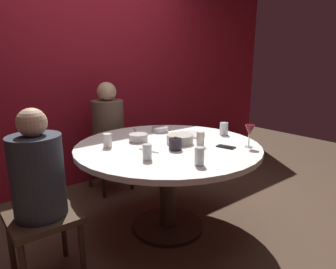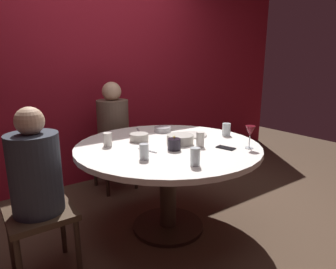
{
  "view_description": "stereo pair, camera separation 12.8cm",
  "coord_description": "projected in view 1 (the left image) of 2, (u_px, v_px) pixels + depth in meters",
  "views": [
    {
      "loc": [
        -1.41,
        -1.77,
        1.39
      ],
      "look_at": [
        0.0,
        0.0,
        0.83
      ],
      "focal_mm": 31.31,
      "sensor_mm": 36.0,
      "label": 1
    },
    {
      "loc": [
        -1.31,
        -1.85,
        1.39
      ],
      "look_at": [
        0.0,
        0.0,
        0.83
      ],
      "focal_mm": 31.31,
      "sensor_mm": 36.0,
      "label": 2
    }
  ],
  "objects": [
    {
      "name": "knife_near_plate",
      "position": [
        135.0,
        131.0,
        2.8
      ],
      "size": [
        0.08,
        0.17,
        0.01
      ],
      "primitive_type": "cube",
      "rotation": [
        0.0,
        0.0,
        -0.39
      ],
      "color": "#B7B7BC",
      "rests_on": "dining_table"
    },
    {
      "name": "seated_diner_left",
      "position": [
        38.0,
        179.0,
        1.76
      ],
      "size": [
        0.4,
        0.4,
        1.14
      ],
      "rotation": [
        0.0,
        0.0,
        6.28
      ],
      "color": "#3F2D1E",
      "rests_on": "ground"
    },
    {
      "name": "bowl_salad_center",
      "position": [
        180.0,
        139.0,
        2.37
      ],
      "size": [
        0.22,
        0.22,
        0.07
      ],
      "primitive_type": "cylinder",
      "color": "#B2ADA3",
      "rests_on": "dining_table"
    },
    {
      "name": "candle_holder",
      "position": [
        175.0,
        144.0,
        2.19
      ],
      "size": [
        0.1,
        0.1,
        0.11
      ],
      "color": "black",
      "rests_on": "dining_table"
    },
    {
      "name": "cup_near_candle",
      "position": [
        200.0,
        139.0,
        2.29
      ],
      "size": [
        0.06,
        0.06,
        0.12
      ],
      "primitive_type": "cylinder",
      "color": "silver",
      "rests_on": "dining_table"
    },
    {
      "name": "dinner_plate",
      "position": [
        191.0,
        134.0,
        2.64
      ],
      "size": [
        0.26,
        0.26,
        0.01
      ],
      "primitive_type": "cylinder",
      "color": "silver",
      "rests_on": "dining_table"
    },
    {
      "name": "bowl_small_white",
      "position": [
        138.0,
        138.0,
        2.43
      ],
      "size": [
        0.16,
        0.16,
        0.06
      ],
      "primitive_type": "cylinder",
      "color": "#B2ADA3",
      "rests_on": "dining_table"
    },
    {
      "name": "cell_phone",
      "position": [
        226.0,
        147.0,
        2.26
      ],
      "size": [
        0.1,
        0.15,
        0.01
      ],
      "primitive_type": "cube",
      "rotation": [
        0.0,
        0.0,
        0.26
      ],
      "color": "black",
      "rests_on": "dining_table"
    },
    {
      "name": "back_wall",
      "position": [
        89.0,
        70.0,
        3.31
      ],
      "size": [
        6.0,
        0.1,
        2.6
      ],
      "primitive_type": "cube",
      "color": "maroon",
      "rests_on": "ground"
    },
    {
      "name": "ground_plane",
      "position": [
        168.0,
        227.0,
        2.53
      ],
      "size": [
        8.0,
        8.0,
        0.0
      ],
      "primitive_type": "plane",
      "color": "#4C3828"
    },
    {
      "name": "wine_glass",
      "position": [
        250.0,
        131.0,
        2.24
      ],
      "size": [
        0.08,
        0.08,
        0.18
      ],
      "color": "silver",
      "rests_on": "dining_table"
    },
    {
      "name": "cup_far_edge",
      "position": [
        199.0,
        156.0,
        1.86
      ],
      "size": [
        0.06,
        0.06,
        0.12
      ],
      "primitive_type": "cylinder",
      "color": "silver",
      "rests_on": "dining_table"
    },
    {
      "name": "cup_center_front",
      "position": [
        224.0,
        129.0,
        2.65
      ],
      "size": [
        0.07,
        0.07,
        0.11
      ],
      "primitive_type": "cylinder",
      "color": "silver",
      "rests_on": "dining_table"
    },
    {
      "name": "fork_near_plate",
      "position": [
        149.0,
        151.0,
        2.17
      ],
      "size": [
        0.07,
        0.18,
        0.01
      ],
      "primitive_type": "cube",
      "rotation": [
        0.0,
        0.0,
        0.28
      ],
      "color": "#B7B7BC",
      "rests_on": "dining_table"
    },
    {
      "name": "bowl_serving_large",
      "position": [
        160.0,
        129.0,
        2.76
      ],
      "size": [
        0.16,
        0.16,
        0.05
      ],
      "primitive_type": "cylinder",
      "color": "#B7B7BC",
      "rests_on": "dining_table"
    },
    {
      "name": "cup_by_left_diner",
      "position": [
        147.0,
        152.0,
        1.97
      ],
      "size": [
        0.06,
        0.06,
        0.11
      ],
      "primitive_type": "cylinder",
      "color": "silver",
      "rests_on": "dining_table"
    },
    {
      "name": "cup_by_right_diner",
      "position": [
        107.0,
        140.0,
        2.26
      ],
      "size": [
        0.07,
        0.07,
        0.11
      ],
      "primitive_type": "cylinder",
      "color": "silver",
      "rests_on": "dining_table"
    },
    {
      "name": "dining_table",
      "position": [
        168.0,
        160.0,
        2.38
      ],
      "size": [
        1.47,
        1.47,
        0.75
      ],
      "color": "white",
      "rests_on": "ground"
    },
    {
      "name": "seated_diner_back",
      "position": [
        108.0,
        125.0,
        3.13
      ],
      "size": [
        0.4,
        0.4,
        1.19
      ],
      "rotation": [
        0.0,
        0.0,
        4.71
      ],
      "color": "#3F2D1E",
      "rests_on": "ground"
    }
  ]
}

